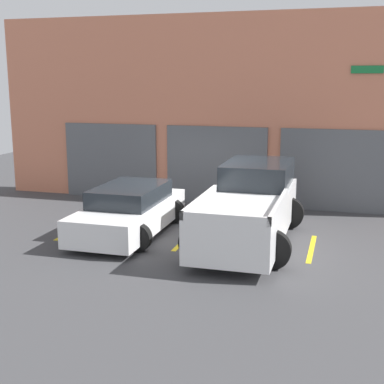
# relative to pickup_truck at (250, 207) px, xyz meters

# --- Properties ---
(ground_plane) EXTENTS (28.00, 28.00, 0.00)m
(ground_plane) POSITION_rel_pickup_truck_xyz_m (-1.56, 0.74, -0.86)
(ground_plane) COLOR #3D3D3F
(shophouse_building) EXTENTS (15.39, 0.68, 5.96)m
(shophouse_building) POSITION_rel_pickup_truck_xyz_m (-1.56, 4.03, 2.06)
(shophouse_building) COLOR #D17A5B
(shophouse_building) RESTS_ON ground
(pickup_truck) EXTENTS (2.46, 5.30, 1.82)m
(pickup_truck) POSITION_rel_pickup_truck_xyz_m (0.00, 0.00, 0.00)
(pickup_truck) COLOR white
(pickup_truck) RESTS_ON ground
(sedan_white) EXTENTS (2.18, 4.26, 1.26)m
(sedan_white) POSITION_rel_pickup_truck_xyz_m (-3.11, -0.25, -0.26)
(sedan_white) COLOR white
(sedan_white) RESTS_ON ground
(parking_stripe_far_left) EXTENTS (0.12, 2.20, 0.01)m
(parking_stripe_far_left) POSITION_rel_pickup_truck_xyz_m (-4.67, -0.28, -0.86)
(parking_stripe_far_left) COLOR gold
(parking_stripe_far_left) RESTS_ON ground
(parking_stripe_left) EXTENTS (0.12, 2.20, 0.01)m
(parking_stripe_left) POSITION_rel_pickup_truck_xyz_m (-1.56, -0.28, -0.86)
(parking_stripe_left) COLOR gold
(parking_stripe_left) RESTS_ON ground
(parking_stripe_centre) EXTENTS (0.12, 2.20, 0.01)m
(parking_stripe_centre) POSITION_rel_pickup_truck_xyz_m (1.56, -0.28, -0.86)
(parking_stripe_centre) COLOR gold
(parking_stripe_centre) RESTS_ON ground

